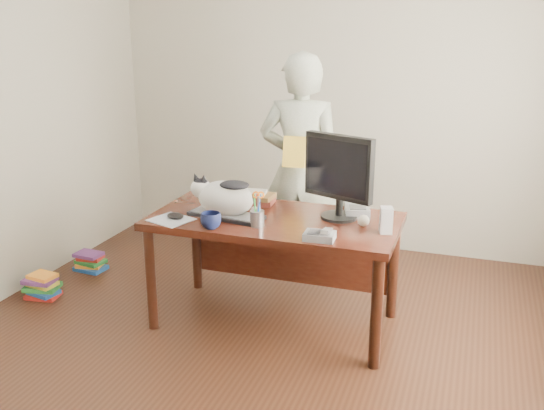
{
  "coord_description": "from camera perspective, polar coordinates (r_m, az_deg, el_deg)",
  "views": [
    {
      "loc": [
        1.2,
        -2.93,
        1.98
      ],
      "look_at": [
        0.0,
        0.55,
        0.85
      ],
      "focal_mm": 40.0,
      "sensor_mm": 36.0,
      "label": 1
    }
  ],
  "objects": [
    {
      "name": "coffee_mug",
      "position": [
        3.73,
        -5.77,
        -1.48
      ],
      "size": [
        0.18,
        0.18,
        0.1
      ],
      "primitive_type": "imported",
      "rotation": [
        0.0,
        0.0,
        0.61
      ],
      "color": "#0D1334",
      "rests_on": "desk"
    },
    {
      "name": "pen_cup",
      "position": [
        3.75,
        -1.41,
        -1.08
      ],
      "size": [
        0.1,
        0.1,
        0.23
      ],
      "rotation": [
        0.0,
        0.0,
        0.2
      ],
      "color": "gray",
      "rests_on": "desk"
    },
    {
      "name": "room",
      "position": [
        3.23,
        -3.2,
        5.77
      ],
      "size": [
        4.5,
        4.5,
        4.5
      ],
      "color": "black",
      "rests_on": "ground"
    },
    {
      "name": "baseball",
      "position": [
        3.79,
        8.62,
        -1.46
      ],
      "size": [
        0.07,
        0.07,
        0.07
      ],
      "rotation": [
        0.0,
        0.0,
        -0.16
      ],
      "color": "white",
      "rests_on": "desk"
    },
    {
      "name": "speaker",
      "position": [
        3.69,
        10.69,
        -1.41
      ],
      "size": [
        0.09,
        0.1,
        0.16
      ],
      "rotation": [
        0.0,
        0.0,
        0.28
      ],
      "color": "#A4A4A7",
      "rests_on": "desk"
    },
    {
      "name": "mouse",
      "position": [
        3.93,
        -9.08,
        -1.01
      ],
      "size": [
        0.13,
        0.1,
        0.04
      ],
      "rotation": [
        0.0,
        0.0,
        -0.32
      ],
      "color": "black",
      "rests_on": "mousepad"
    },
    {
      "name": "keyboard",
      "position": [
        3.94,
        -4.34,
        -0.94
      ],
      "size": [
        0.52,
        0.27,
        0.03
      ],
      "rotation": [
        0.0,
        0.0,
        -0.16
      ],
      "color": "black",
      "rests_on": "desk"
    },
    {
      "name": "phone",
      "position": [
        3.54,
        4.56,
        -2.86
      ],
      "size": [
        0.18,
        0.16,
        0.08
      ],
      "rotation": [
        0.0,
        0.0,
        0.05
      ],
      "color": "slate",
      "rests_on": "desk"
    },
    {
      "name": "mousepad",
      "position": [
        3.93,
        -9.46,
        -1.37
      ],
      "size": [
        0.3,
        0.29,
        0.01
      ],
      "rotation": [
        0.0,
        0.0,
        -0.32
      ],
      "color": "silver",
      "rests_on": "desk"
    },
    {
      "name": "cat",
      "position": [
        3.91,
        -4.59,
        0.82
      ],
      "size": [
        0.49,
        0.29,
        0.28
      ],
      "rotation": [
        0.0,
        0.0,
        -0.16
      ],
      "color": "silver",
      "rests_on": "keyboard"
    },
    {
      "name": "desk",
      "position": [
        4.04,
        0.6,
        -2.85
      ],
      "size": [
        1.6,
        0.8,
        0.75
      ],
      "color": "black",
      "rests_on": "ground"
    },
    {
      "name": "monitor",
      "position": [
        3.84,
        6.3,
        3.08
      ],
      "size": [
        0.47,
        0.31,
        0.55
      ],
      "rotation": [
        0.0,
        0.0,
        -0.37
      ],
      "color": "black",
      "rests_on": "desk"
    },
    {
      "name": "book_pile_b",
      "position": [
        5.22,
        -16.73,
        -5.13
      ],
      "size": [
        0.26,
        0.2,
        0.15
      ],
      "color": "#194B9B",
      "rests_on": "ground"
    },
    {
      "name": "calculator",
      "position": [
        4.02,
        8.02,
        -0.49
      ],
      "size": [
        0.2,
        0.24,
        0.06
      ],
      "rotation": [
        0.0,
        0.0,
        0.27
      ],
      "color": "slate",
      "rests_on": "desk"
    },
    {
      "name": "person",
      "position": [
        4.65,
        2.72,
        3.4
      ],
      "size": [
        0.68,
        0.49,
        1.77
      ],
      "primitive_type": "imported",
      "rotation": [
        0.0,
        0.0,
        3.24
      ],
      "color": "silver",
      "rests_on": "ground"
    },
    {
      "name": "held_book",
      "position": [
        4.45,
        2.13,
        5.0
      ],
      "size": [
        0.18,
        0.12,
        0.23
      ],
      "rotation": [
        0.0,
        0.0,
        0.1
      ],
      "color": "gold",
      "rests_on": "person"
    },
    {
      "name": "book_stack",
      "position": [
        4.22,
        -1.42,
        0.67
      ],
      "size": [
        0.25,
        0.19,
        0.09
      ],
      "rotation": [
        0.0,
        0.0,
        0.03
      ],
      "color": "#4A1913",
      "rests_on": "desk"
    },
    {
      "name": "book_pile_a",
      "position": [
        4.83,
        -20.81,
        -7.16
      ],
      "size": [
        0.27,
        0.22,
        0.18
      ],
      "color": "red",
      "rests_on": "ground"
    }
  ]
}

